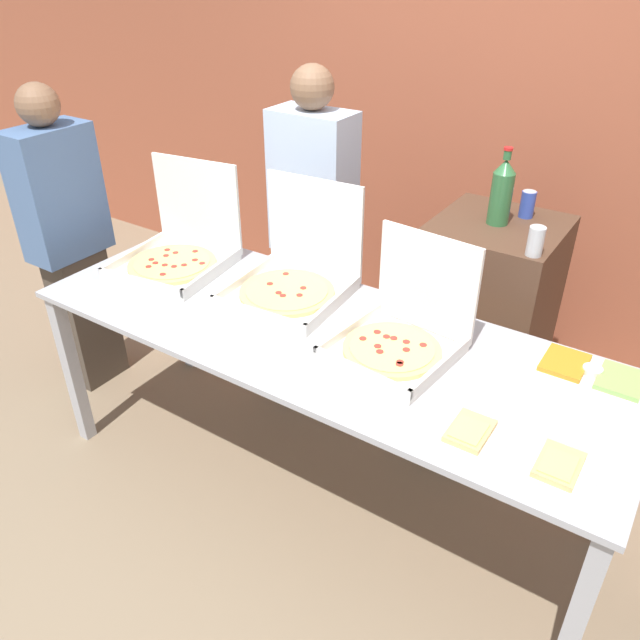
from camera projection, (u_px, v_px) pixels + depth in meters
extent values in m
plane|color=#847056|center=(320.00, 483.00, 2.93)|extent=(16.00, 16.00, 0.00)
cube|color=#9E5138|center=(492.00, 107.00, 3.41)|extent=(10.00, 0.06, 2.80)
cube|color=#A8AAB2|center=(320.00, 333.00, 2.49)|extent=(2.46, 0.87, 0.02)
cube|color=#A8AAB2|center=(72.00, 370.00, 3.00)|extent=(0.06, 0.06, 0.83)
cube|color=#A8AAB2|center=(574.00, 625.00, 1.89)|extent=(0.06, 0.06, 0.83)
cube|color=#A8AAB2|center=(185.00, 304.00, 3.54)|extent=(0.06, 0.06, 0.83)
cube|color=#A8AAB2|center=(626.00, 471.00, 2.43)|extent=(0.06, 0.06, 0.83)
cube|color=silver|center=(392.00, 354.00, 2.33)|extent=(0.46, 0.46, 0.02)
cube|color=silver|center=(361.00, 372.00, 2.18)|extent=(0.42, 0.06, 0.04)
cube|color=silver|center=(349.00, 329.00, 2.43)|extent=(0.06, 0.42, 0.04)
cube|color=silver|center=(440.00, 367.00, 2.21)|extent=(0.06, 0.42, 0.04)
cube|color=silver|center=(427.00, 283.00, 2.37)|extent=(0.42, 0.06, 0.40)
cylinder|color=#DBB26B|center=(392.00, 349.00, 2.32)|extent=(0.37, 0.37, 0.02)
cylinder|color=#EFCC70|center=(392.00, 347.00, 2.32)|extent=(0.32, 0.32, 0.00)
cylinder|color=#B22D23|center=(406.00, 350.00, 2.30)|extent=(0.03, 0.03, 0.00)
cylinder|color=#B22D23|center=(423.00, 345.00, 2.32)|extent=(0.03, 0.03, 0.00)
cylinder|color=#B22D23|center=(406.00, 342.00, 2.34)|extent=(0.03, 0.03, 0.00)
cylinder|color=#B22D23|center=(394.00, 338.00, 2.36)|extent=(0.03, 0.03, 0.00)
cylinder|color=#B22D23|center=(387.00, 337.00, 2.37)|extent=(0.03, 0.03, 0.00)
cylinder|color=#B22D23|center=(377.00, 332.00, 2.40)|extent=(0.03, 0.03, 0.00)
cylinder|color=#B22D23|center=(363.00, 338.00, 2.36)|extent=(0.03, 0.03, 0.00)
cylinder|color=#B22D23|center=(378.00, 346.00, 2.32)|extent=(0.03, 0.03, 0.00)
cylinder|color=#B22D23|center=(380.00, 352.00, 2.28)|extent=(0.03, 0.03, 0.00)
cylinder|color=#B22D23|center=(400.00, 364.00, 2.22)|extent=(0.03, 0.03, 0.00)
cylinder|color=#B22D23|center=(400.00, 362.00, 2.23)|extent=(0.03, 0.03, 0.00)
cube|color=silver|center=(173.00, 268.00, 2.94)|extent=(0.53, 0.53, 0.02)
cube|color=silver|center=(141.00, 282.00, 2.75)|extent=(0.47, 0.08, 0.04)
cube|color=silver|center=(134.00, 253.00, 3.01)|extent=(0.08, 0.47, 0.04)
cube|color=silver|center=(212.00, 271.00, 2.84)|extent=(0.08, 0.47, 0.04)
cube|color=silver|center=(198.00, 204.00, 3.01)|extent=(0.47, 0.08, 0.44)
cylinder|color=#DBB26B|center=(172.00, 264.00, 2.93)|extent=(0.41, 0.41, 0.02)
cylinder|color=#EFCC70|center=(172.00, 262.00, 2.92)|extent=(0.35, 0.35, 0.00)
cylinder|color=#B22D23|center=(184.00, 265.00, 2.89)|extent=(0.03, 0.03, 0.00)
cylinder|color=#B22D23|center=(202.00, 263.00, 2.91)|extent=(0.03, 0.03, 0.00)
cylinder|color=#B22D23|center=(195.00, 260.00, 2.94)|extent=(0.03, 0.03, 0.00)
cylinder|color=#B22D23|center=(195.00, 251.00, 3.02)|extent=(0.03, 0.03, 0.00)
cylinder|color=#B22D23|center=(175.00, 253.00, 3.01)|extent=(0.03, 0.03, 0.00)
cylinder|color=#B22D23|center=(167.00, 250.00, 3.03)|extent=(0.03, 0.03, 0.00)
cylinder|color=#B22D23|center=(166.00, 256.00, 2.98)|extent=(0.03, 0.03, 0.00)
cylinder|color=#B22D23|center=(151.00, 259.00, 2.94)|extent=(0.03, 0.03, 0.00)
cylinder|color=#B22D23|center=(155.00, 263.00, 2.91)|extent=(0.03, 0.03, 0.00)
cylinder|color=#B22D23|center=(149.00, 267.00, 2.88)|extent=(0.03, 0.03, 0.00)
cylinder|color=#B22D23|center=(165.00, 265.00, 2.89)|extent=(0.03, 0.03, 0.00)
cylinder|color=#B22D23|center=(163.00, 274.00, 2.81)|extent=(0.03, 0.03, 0.00)
cylinder|color=#B22D23|center=(174.00, 266.00, 2.88)|extent=(0.03, 0.03, 0.00)
cube|color=silver|center=(287.00, 296.00, 2.71)|extent=(0.50, 0.50, 0.02)
cube|color=silver|center=(257.00, 314.00, 2.52)|extent=(0.47, 0.05, 0.04)
cube|color=silver|center=(244.00, 278.00, 2.79)|extent=(0.05, 0.47, 0.04)
cube|color=silver|center=(333.00, 303.00, 2.60)|extent=(0.05, 0.47, 0.04)
cube|color=silver|center=(315.00, 227.00, 2.77)|extent=(0.47, 0.05, 0.45)
cylinder|color=#DBB26B|center=(287.00, 292.00, 2.70)|extent=(0.41, 0.41, 0.02)
cylinder|color=#EFCC70|center=(287.00, 290.00, 2.69)|extent=(0.36, 0.36, 0.00)
cylinder|color=#B22D23|center=(300.00, 295.00, 2.65)|extent=(0.03, 0.03, 0.00)
cylinder|color=#B22D23|center=(303.00, 288.00, 2.70)|extent=(0.03, 0.03, 0.00)
cylinder|color=#B22D23|center=(286.00, 274.00, 2.82)|extent=(0.03, 0.03, 0.00)
cylinder|color=#B22D23|center=(270.00, 284.00, 2.73)|extent=(0.03, 0.03, 0.00)
cylinder|color=#B22D23|center=(279.00, 293.00, 2.67)|extent=(0.03, 0.03, 0.00)
cylinder|color=#B22D23|center=(283.00, 295.00, 2.64)|extent=(0.03, 0.03, 0.00)
cylinder|color=white|center=(558.00, 468.00, 1.84)|extent=(0.22, 0.22, 0.01)
cube|color=#DBB26B|center=(559.00, 465.00, 1.83)|extent=(0.12, 0.17, 0.02)
cube|color=#EFCC70|center=(558.00, 464.00, 1.82)|extent=(0.09, 0.12, 0.01)
cylinder|color=white|center=(469.00, 434.00, 1.96)|extent=(0.24, 0.24, 0.01)
cube|color=#DBB26B|center=(470.00, 431.00, 1.96)|extent=(0.12, 0.17, 0.02)
cube|color=#EFCC70|center=(469.00, 430.00, 1.94)|extent=(0.09, 0.12, 0.01)
cube|color=white|center=(591.00, 377.00, 2.20)|extent=(0.42, 0.23, 0.03)
cube|color=orange|center=(565.00, 363.00, 2.23)|extent=(0.15, 0.18, 0.02)
cube|color=#8CC65B|center=(621.00, 381.00, 2.14)|extent=(0.15, 0.18, 0.02)
cylinder|color=white|center=(592.00, 371.00, 2.19)|extent=(0.07, 0.07, 0.02)
cube|color=#4C3323|center=(484.00, 325.00, 3.10)|extent=(0.57, 0.59, 1.09)
cylinder|color=#2D6638|center=(501.00, 199.00, 2.76)|extent=(0.10, 0.10, 0.23)
cone|color=#2D6638|center=(506.00, 166.00, 2.68)|extent=(0.10, 0.10, 0.06)
cylinder|color=#2D6638|center=(508.00, 155.00, 2.66)|extent=(0.03, 0.03, 0.04)
cylinder|color=red|center=(509.00, 149.00, 2.64)|extent=(0.04, 0.04, 0.01)
cylinder|color=silver|center=(536.00, 241.00, 2.51)|extent=(0.07, 0.07, 0.12)
cylinder|color=silver|center=(538.00, 227.00, 2.47)|extent=(0.06, 0.06, 0.00)
cylinder|color=#334CB2|center=(527.00, 204.00, 2.85)|extent=(0.07, 0.07, 0.12)
cylinder|color=silver|center=(530.00, 191.00, 2.82)|extent=(0.06, 0.06, 0.00)
cube|color=#2D2D38|center=(314.00, 318.00, 3.41)|extent=(0.28, 0.20, 0.83)
cube|color=silver|center=(313.00, 184.00, 3.01)|extent=(0.40, 0.22, 0.69)
sphere|color=brown|center=(312.00, 87.00, 2.78)|extent=(0.20, 0.20, 0.20)
cube|color=#473D33|center=(86.00, 317.00, 3.46)|extent=(0.20, 0.28, 0.79)
cube|color=#4C6B99|center=(58.00, 193.00, 3.09)|extent=(0.22, 0.40, 0.65)
sphere|color=brown|center=(37.00, 105.00, 2.86)|extent=(0.20, 0.20, 0.20)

